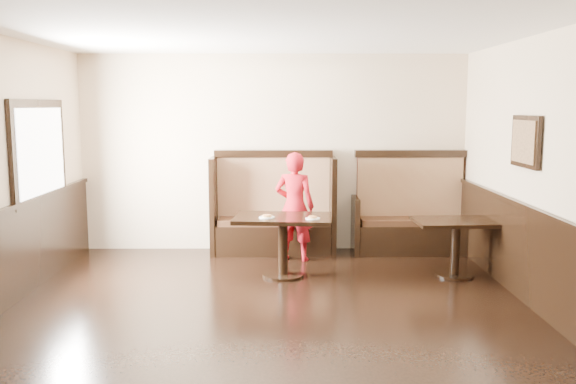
{
  "coord_description": "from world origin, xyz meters",
  "views": [
    {
      "loc": [
        0.15,
        -5.23,
        2.08
      ],
      "look_at": [
        0.2,
        2.35,
        1.0
      ],
      "focal_mm": 38.0,
      "sensor_mm": 36.0,
      "label": 1
    }
  ],
  "objects_px": {
    "table_main": "(283,230)",
    "booth_main": "(273,216)",
    "child": "(295,207)",
    "table_neighbor": "(456,234)",
    "booth_neighbor": "(410,219)"
  },
  "relations": [
    {
      "from": "booth_neighbor",
      "to": "table_neighbor",
      "type": "xyz_separation_m",
      "value": [
        0.3,
        -1.25,
        0.04
      ]
    },
    {
      "from": "table_neighbor",
      "to": "child",
      "type": "relative_size",
      "value": 0.71
    },
    {
      "from": "table_main",
      "to": "child",
      "type": "relative_size",
      "value": 0.83
    },
    {
      "from": "booth_neighbor",
      "to": "table_neighbor",
      "type": "bearing_deg",
      "value": -76.57
    },
    {
      "from": "booth_main",
      "to": "table_main",
      "type": "height_order",
      "value": "booth_main"
    },
    {
      "from": "booth_main",
      "to": "table_main",
      "type": "distance_m",
      "value": 1.27
    },
    {
      "from": "booth_neighbor",
      "to": "table_neighbor",
      "type": "distance_m",
      "value": 1.29
    },
    {
      "from": "booth_neighbor",
      "to": "booth_main",
      "type": "bearing_deg",
      "value": 179.95
    },
    {
      "from": "booth_main",
      "to": "booth_neighbor",
      "type": "xyz_separation_m",
      "value": [
        1.95,
        -0.0,
        -0.05
      ]
    },
    {
      "from": "table_main",
      "to": "table_neighbor",
      "type": "height_order",
      "value": "table_main"
    },
    {
      "from": "booth_main",
      "to": "child",
      "type": "bearing_deg",
      "value": -57.91
    },
    {
      "from": "booth_neighbor",
      "to": "child",
      "type": "bearing_deg",
      "value": -164.34
    },
    {
      "from": "table_main",
      "to": "booth_main",
      "type": "bearing_deg",
      "value": 100.64
    },
    {
      "from": "table_neighbor",
      "to": "table_main",
      "type": "bearing_deg",
      "value": 177.19
    },
    {
      "from": "booth_main",
      "to": "child",
      "type": "xyz_separation_m",
      "value": [
        0.29,
        -0.47,
        0.21
      ]
    }
  ]
}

